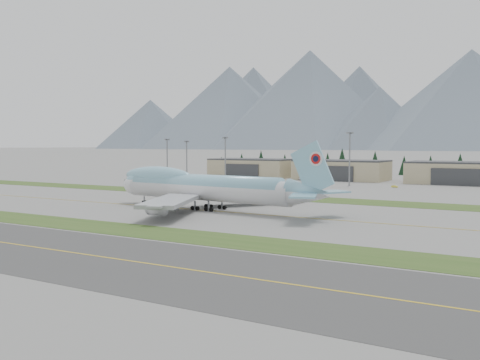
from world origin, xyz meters
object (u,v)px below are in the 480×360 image
Objects in this scene: hangar_left at (253,168)px; hangar_center at (341,170)px; service_vehicle_a at (300,180)px; service_vehicle_b at (395,188)px; boeing_747_freighter at (204,187)px; hangar_right at (460,173)px.

hangar_left is 1.00× the size of hangar_center.
service_vehicle_a reaches higher than service_vehicle_b.
service_vehicle_a is at bearing 87.85° from service_vehicle_b.
hangar_left and hangar_center have the same top height.
hangar_left is 15.44× the size of service_vehicle_b.
hangar_center is (-11.24, 148.03, -1.20)m from boeing_747_freighter.
hangar_left is 40.05m from service_vehicle_a.
service_vehicle_b is (-21.46, -38.66, -5.39)m from hangar_right.
boeing_747_freighter reaches higher than hangar_center.
hangar_right is 15.44× the size of service_vehicle_b.
boeing_747_freighter is at bearing -100.69° from service_vehicle_a.
hangar_right is at bearing -12.62° from service_vehicle_a.
hangar_left is at bearing 180.00° from hangar_right.
hangar_left is (-66.24, 148.03, -1.20)m from boeing_747_freighter.
service_vehicle_a is 61.55m from service_vehicle_b.
hangar_left is 101.36m from service_vehicle_b.
service_vehicle_b is (93.54, -38.66, -5.39)m from hangar_left.
boeing_747_freighter is at bearing -85.66° from hangar_center.
service_vehicle_b is (56.52, -24.36, 0.00)m from service_vehicle_a.
hangar_left is at bearing 119.64° from boeing_747_freighter.
boeing_747_freighter reaches higher than service_vehicle_b.
hangar_right is 79.47m from service_vehicle_a.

